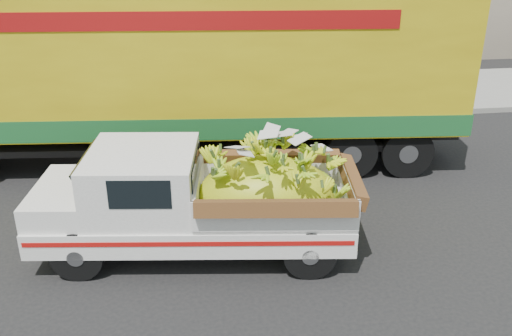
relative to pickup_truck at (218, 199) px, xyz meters
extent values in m
plane|color=black|center=(-2.16, 0.26, -0.95)|extent=(100.00, 100.00, 0.00)
cube|color=gray|center=(-2.16, 6.28, -0.88)|extent=(60.00, 0.25, 0.15)
cube|color=gray|center=(-2.16, 8.38, -0.88)|extent=(60.00, 4.00, 0.14)
cylinder|color=black|center=(-2.20, -0.53, -0.54)|extent=(0.84, 0.33, 0.82)
cylinder|color=black|center=(-2.02, 1.03, -0.54)|extent=(0.84, 0.33, 0.82)
cylinder|color=black|center=(1.32, -0.95, -0.54)|extent=(0.84, 0.33, 0.82)
cylinder|color=black|center=(1.51, 0.61, -0.54)|extent=(0.84, 0.33, 0.82)
cube|color=white|center=(-0.40, 0.05, -0.36)|extent=(5.23, 2.41, 0.42)
cube|color=#A50F0C|center=(-0.51, -0.86, -0.29)|extent=(4.92, 0.59, 0.08)
cube|color=silver|center=(-2.87, 0.34, -0.47)|extent=(0.32, 1.79, 0.15)
cube|color=white|center=(-2.45, 0.29, 0.05)|extent=(1.11, 1.81, 0.39)
cube|color=white|center=(-1.17, 0.14, 0.34)|extent=(1.86, 1.94, 0.97)
cube|color=black|center=(-1.17, -0.75, 0.52)|extent=(0.91, 0.12, 0.45)
cube|color=white|center=(0.88, -0.10, 0.13)|extent=(2.67, 2.10, 0.55)
ellipsoid|color=yellow|center=(0.78, -0.09, 0.01)|extent=(2.39, 1.71, 1.38)
cylinder|color=black|center=(4.16, 2.45, -0.40)|extent=(1.12, 0.41, 1.10)
cylinder|color=black|center=(4.32, 4.44, -0.40)|extent=(1.12, 0.41, 1.10)
cylinder|color=black|center=(2.96, 2.55, -0.40)|extent=(1.12, 0.41, 1.10)
cylinder|color=black|center=(3.12, 4.54, -0.40)|extent=(1.12, 0.41, 1.10)
cube|color=black|center=(-0.45, 3.83, -0.17)|extent=(12.04, 1.99, 0.36)
cube|color=gold|center=(-0.45, 3.83, 1.43)|extent=(11.93, 3.46, 2.84)
cube|color=#195726|center=(-0.45, 3.83, 0.26)|extent=(11.99, 3.49, 0.45)
cube|color=maroon|center=(-0.55, 2.58, 2.40)|extent=(8.37, 0.71, 0.35)
camera|label=1|loc=(-0.45, -8.20, 4.21)|focal=40.00mm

